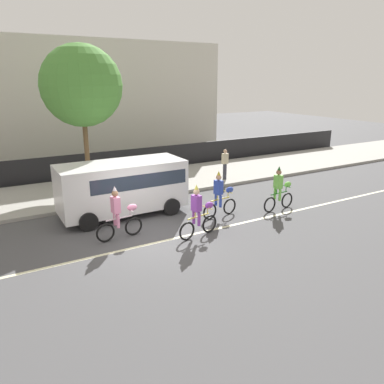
% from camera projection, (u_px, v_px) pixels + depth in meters
% --- Properties ---
extents(ground_plane, '(80.00, 80.00, 0.00)m').
position_uv_depth(ground_plane, '(151.00, 237.00, 13.16)').
color(ground_plane, '#4C4C4F').
extents(road_centre_line, '(36.00, 0.14, 0.01)m').
position_uv_depth(road_centre_line, '(157.00, 242.00, 12.74)').
color(road_centre_line, beige).
rests_on(road_centre_line, ground).
extents(sidewalk_curb, '(60.00, 5.00, 0.15)m').
position_uv_depth(sidewalk_curb, '(98.00, 190.00, 18.53)').
color(sidewalk_curb, '#9E9B93').
rests_on(sidewalk_curb, ground).
extents(fence_line, '(40.00, 0.08, 1.40)m').
position_uv_depth(fence_line, '(82.00, 166.00, 20.76)').
color(fence_line, black).
rests_on(fence_line, ground).
extents(building_backdrop, '(28.00, 8.00, 7.91)m').
position_uv_depth(building_backdrop, '(17.00, 100.00, 25.99)').
color(building_backdrop, beige).
rests_on(building_backdrop, ground).
extents(parade_cyclist_pink, '(1.72, 0.50, 1.92)m').
position_uv_depth(parade_cyclist_pink, '(119.00, 216.00, 12.84)').
color(parade_cyclist_pink, black).
rests_on(parade_cyclist_pink, ground).
extents(parade_cyclist_purple, '(1.71, 0.53, 1.92)m').
position_uv_depth(parade_cyclist_purple, '(199.00, 214.00, 13.02)').
color(parade_cyclist_purple, black).
rests_on(parade_cyclist_purple, ground).
extents(parade_cyclist_cobalt, '(1.72, 0.51, 1.92)m').
position_uv_depth(parade_cyclist_cobalt, '(220.00, 197.00, 14.89)').
color(parade_cyclist_cobalt, black).
rests_on(parade_cyclist_cobalt, ground).
extents(parade_cyclist_lime, '(1.72, 0.50, 1.92)m').
position_uv_depth(parade_cyclist_lime, '(279.00, 191.00, 15.68)').
color(parade_cyclist_lime, black).
rests_on(parade_cyclist_lime, ground).
extents(parked_van_white, '(5.00, 2.22, 2.18)m').
position_uv_depth(parked_van_white, '(124.00, 184.00, 15.05)').
color(parked_van_white, white).
rests_on(parked_van_white, ground).
extents(street_tree_near_lamp, '(3.88, 3.88, 6.83)m').
position_uv_depth(street_tree_near_lamp, '(81.00, 86.00, 17.77)').
color(street_tree_near_lamp, brown).
rests_on(street_tree_near_lamp, sidewalk_curb).
extents(pedestrian_onlooker, '(0.32, 0.20, 1.62)m').
position_uv_depth(pedestrian_onlooker, '(225.00, 163.00, 19.99)').
color(pedestrian_onlooker, '#33333D').
rests_on(pedestrian_onlooker, sidewalk_curb).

